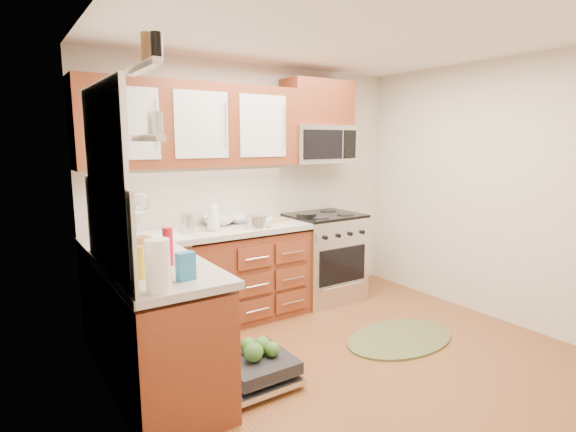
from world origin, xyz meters
TOP-DOWN VIEW (x-y plane):
  - floor at (0.00, 0.00)m, footprint 3.50×3.50m
  - ceiling at (0.00, 0.00)m, footprint 3.50×3.50m
  - wall_back at (0.00, 1.75)m, footprint 3.50×0.04m
  - wall_left at (-1.75, 0.00)m, footprint 0.04×3.50m
  - wall_right at (1.75, 0.00)m, footprint 0.04×3.50m
  - base_cabinet_back at (-0.73, 1.45)m, footprint 2.05×0.60m
  - base_cabinet_left at (-1.45, 0.52)m, footprint 0.60×1.25m
  - countertop_back at (-0.72, 1.44)m, footprint 2.07×0.64m
  - countertop_left at (-1.44, 0.53)m, footprint 0.64×1.27m
  - backsplash_back at (-0.73, 1.74)m, footprint 2.05×0.02m
  - backsplash_left at (-1.74, 0.52)m, footprint 0.02×1.25m
  - upper_cabinets at (-0.73, 1.57)m, footprint 2.05×0.35m
  - cabinet_over_mw at (0.68, 1.57)m, footprint 0.76×0.35m
  - range at (0.68, 1.43)m, footprint 0.76×0.64m
  - microwave at (0.68, 1.55)m, footprint 0.76×0.38m
  - sink at (-1.25, 1.42)m, footprint 0.62×0.50m
  - dishwasher at (-0.86, 0.30)m, footprint 0.70×0.60m
  - window at (-1.74, 0.50)m, footprint 0.03×1.05m
  - window_blind at (-1.71, 0.50)m, footprint 0.02×0.96m
  - shelf_upper at (-1.72, -0.35)m, footprint 0.04×0.40m
  - shelf_lower at (-1.72, -0.35)m, footprint 0.04×0.40m
  - rug at (0.59, 0.21)m, footprint 1.24×1.01m
  - skillet at (0.40, 1.39)m, footprint 0.25×0.25m
  - stock_pot at (-0.26, 1.27)m, footprint 0.27×0.27m
  - cutting_board at (0.07, 1.49)m, footprint 0.32×0.25m
  - canister at (-0.89, 1.41)m, footprint 0.14×0.14m
  - paper_towel_roll at (-1.60, -0.02)m, footprint 0.16×0.16m
  - mustard_bottle at (-1.62, 0.27)m, footprint 0.07×0.07m
  - red_bottle at (-1.38, 0.47)m, footprint 0.08×0.08m
  - wooden_box at (-1.48, 0.80)m, footprint 0.17×0.15m
  - blue_carton at (-1.40, 0.10)m, footprint 0.11×0.08m
  - bowl_a at (-0.27, 1.60)m, footprint 0.32×0.32m
  - bowl_b at (-0.50, 1.59)m, footprint 0.34×0.34m
  - cup at (-0.17, 1.25)m, footprint 0.16×0.16m
  - soap_bottle_a at (-0.65, 1.37)m, footprint 0.14×0.14m
  - soap_bottle_b at (-1.62, 1.05)m, footprint 0.11×0.12m
  - soap_bottle_c at (-1.62, 0.69)m, footprint 0.16×0.16m

SIDE VIEW (x-z plane):
  - floor at x=0.00m, z-range 0.00..0.00m
  - rug at x=0.59m, z-range 0.00..0.02m
  - dishwasher at x=-0.86m, z-range 0.00..0.20m
  - base_cabinet_back at x=-0.73m, z-range 0.00..0.85m
  - base_cabinet_left at x=-1.45m, z-range 0.00..0.85m
  - range at x=0.68m, z-range 0.00..0.95m
  - sink at x=-1.25m, z-range 0.67..0.93m
  - countertop_back at x=-0.72m, z-range 0.88..0.93m
  - countertop_left at x=-1.44m, z-range 0.88..0.93m
  - cutting_board at x=0.07m, z-range 0.93..0.94m
  - bowl_a at x=-0.27m, z-range 0.93..0.99m
  - skillet at x=0.40m, z-range 0.95..0.99m
  - bowl_b at x=-0.50m, z-range 0.93..1.02m
  - cup at x=-0.17m, z-range 0.93..1.03m
  - stock_pot at x=-0.26m, z-range 0.93..1.05m
  - wooden_box at x=-1.48m, z-range 0.93..1.07m
  - soap_bottle_c at x=-1.62m, z-range 0.93..1.09m
  - blue_carton at x=-1.40m, z-range 0.93..1.09m
  - canister at x=-0.89m, z-range 0.93..1.10m
  - soap_bottle_b at x=-1.62m, z-range 0.93..1.12m
  - mustard_bottle at x=-1.62m, z-range 0.93..1.12m
  - red_bottle at x=-1.38m, z-range 0.93..1.18m
  - paper_towel_roll at x=-1.60m, z-range 0.93..1.22m
  - soap_bottle_a at x=-0.65m, z-range 0.93..1.23m
  - backsplash_back at x=-0.73m, z-range 0.93..1.49m
  - backsplash_left at x=-1.74m, z-range 0.93..1.49m
  - wall_back at x=0.00m, z-range 0.00..2.50m
  - wall_left at x=-1.75m, z-range 0.00..2.50m
  - wall_right at x=1.75m, z-range 0.00..2.50m
  - window at x=-1.74m, z-range 1.02..2.08m
  - microwave at x=0.68m, z-range 1.50..1.90m
  - shelf_lower at x=-1.72m, z-range 1.74..1.76m
  - upper_cabinets at x=-0.73m, z-range 1.50..2.25m
  - window_blind at x=-1.71m, z-range 1.68..2.08m
  - shelf_upper at x=-1.72m, z-range 2.03..2.06m
  - cabinet_over_mw at x=0.68m, z-range 1.90..2.37m
  - ceiling at x=0.00m, z-range 2.50..2.50m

